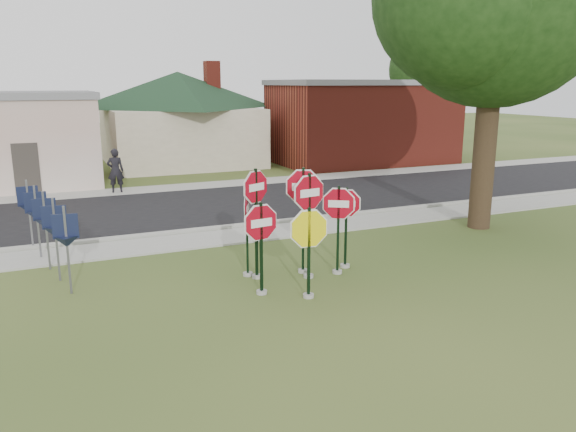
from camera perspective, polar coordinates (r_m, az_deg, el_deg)
name	(u,v)px	position (r m, az deg, el deg)	size (l,w,h in m)	color
ground	(322,298)	(12.41, 3.43, -8.34)	(120.00, 120.00, 0.00)	#31491B
sidewalk_near	(240,236)	(17.23, -4.87, -2.00)	(60.00, 1.60, 0.06)	#96978E
road	(202,207)	(21.42, -8.75, 0.92)	(60.00, 7.00, 0.04)	black
sidewalk_far	(177,188)	(25.52, -11.25, 2.84)	(60.00, 1.60, 0.06)	#96978E
curb	(230,227)	(18.13, -5.89, -1.11)	(60.00, 0.20, 0.14)	#96978E
stop_sign_center	(309,209)	(13.18, 2.16, 0.67)	(1.16, 0.24, 2.67)	gray
stop_sign_yellow	(309,242)	(12.03, 2.14, -2.61)	(1.17, 0.24, 2.14)	gray
stop_sign_left	(261,237)	(12.23, -2.75, -2.10)	(1.11, 0.24, 2.20)	gray
stop_sign_right	(338,218)	(13.60, 5.14, -0.23)	(0.93, 0.58, 2.30)	gray
stop_sign_back_right	(303,204)	(13.53, 1.56, 1.25)	(1.07, 0.52, 2.75)	gray
stop_sign_back_left	(256,207)	(13.15, -3.27, 0.87)	(0.97, 0.50, 2.77)	gray
stop_sign_far_right	(346,218)	(14.10, 5.93, -0.22)	(0.77, 0.63, 2.17)	gray
stop_sign_far_left	(247,223)	(13.42, -4.19, -0.74)	(0.45, 0.92, 2.21)	gray
route_sign_row	(46,222)	(15.13, -23.41, -0.58)	(1.43, 4.63, 2.00)	#59595E
building_house	(179,100)	(33.08, -11.05, 11.52)	(11.60, 11.60, 6.20)	beige
building_brick	(362,121)	(33.61, 7.54, 9.55)	(10.20, 6.20, 4.75)	maroon
bg_tree_right	(426,69)	(45.37, 13.85, 14.27)	(5.60, 5.60, 8.40)	black
pedestrian	(116,171)	(24.78, -17.12, 4.44)	(0.68, 0.44, 1.85)	black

